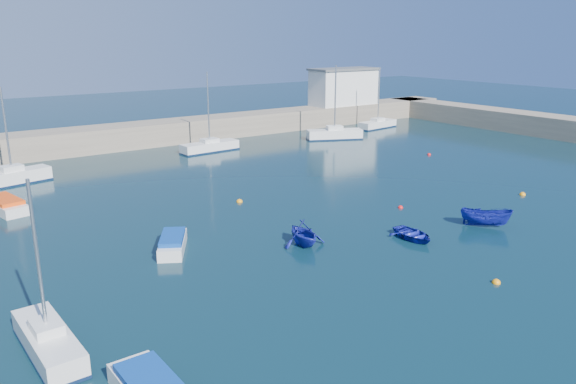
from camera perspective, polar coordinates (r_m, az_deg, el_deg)
ground at (r=32.36m, az=18.96°, el=-7.97°), size 220.00×220.00×0.00m
back_wall at (r=68.34m, az=-13.88°, el=5.78°), size 96.00×4.50×2.60m
right_arm at (r=84.98m, az=19.14°, el=7.24°), size 4.50×32.00×2.60m
harbor_office at (r=83.57m, az=5.67°, el=10.51°), size 10.00×4.00×5.00m
sailboat_1 at (r=25.40m, az=-23.17°, el=-13.75°), size 1.73×5.56×7.34m
sailboat_5 at (r=54.06m, az=-26.19°, el=1.39°), size 6.48×3.07×8.38m
sailboat_6 at (r=63.04m, az=-7.96°, el=4.62°), size 6.76×2.31×8.69m
sailboat_7 at (r=70.23m, az=4.74°, el=5.91°), size 6.98×4.53×9.01m
sailboat_8 at (r=79.49m, az=9.09°, el=6.83°), size 6.49×2.59×8.27m
motorboat_1 at (r=34.51m, az=-11.63°, el=-5.10°), size 3.19×4.14×0.98m
motorboat_2 at (r=46.19m, az=-26.83°, el=-1.16°), size 2.62×5.13×1.01m
dinghy_center at (r=36.50m, az=12.59°, el=-4.23°), size 2.51×3.29×0.64m
dinghy_left at (r=34.48m, az=1.57°, el=-4.18°), size 3.06×3.41×1.60m
dinghy_right at (r=40.09m, az=19.47°, el=-2.46°), size 3.12×3.39×1.30m
buoy_0 at (r=31.63m, az=20.39°, el=-8.67°), size 0.46×0.46×0.46m
buoy_1 at (r=42.90m, az=11.35°, el=-1.60°), size 0.39×0.39×0.39m
buoy_2 at (r=49.26m, az=22.72°, el=-0.28°), size 0.50×0.50×0.50m
buoy_3 at (r=43.70m, az=-4.95°, el=-1.02°), size 0.49×0.49×0.49m
buoy_4 at (r=62.62m, az=14.14°, el=3.67°), size 0.41×0.41×0.41m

